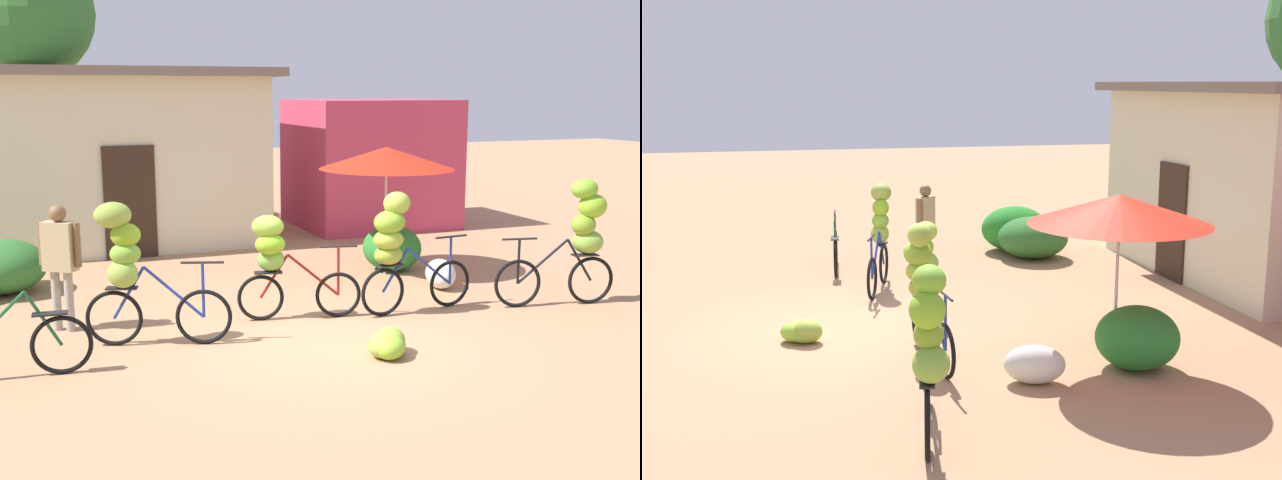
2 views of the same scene
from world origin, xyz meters
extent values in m
plane|color=#AB7F59|center=(0.00, 0.00, 0.00)|extent=(60.00, 60.00, 0.00)
cube|color=beige|center=(-1.50, 7.13, 1.60)|extent=(5.32, 3.16, 3.19)
cube|color=#72665B|center=(-1.50, 7.13, 3.27)|extent=(5.82, 3.66, 0.16)
cube|color=#332319|center=(-1.50, 5.53, 1.00)|extent=(0.90, 0.06, 2.00)
ellipsoid|color=#248225|center=(-4.40, 3.65, 0.45)|extent=(1.18, 1.35, 0.90)
ellipsoid|color=#2E6A2B|center=(-3.66, 3.78, 0.40)|extent=(1.34, 1.36, 0.80)
ellipsoid|color=#27782C|center=(2.38, 3.00, 0.38)|extent=(0.96, 1.01, 0.76)
cylinder|color=beige|center=(2.16, 2.81, 1.00)|extent=(0.04, 0.04, 1.99)
cone|color=red|center=(2.16, 2.81, 1.89)|extent=(2.16, 2.16, 0.35)
torus|color=black|center=(-3.98, 0.02, 0.32)|extent=(0.64, 0.11, 0.64)
torus|color=black|center=(-3.03, -0.07, 0.32)|extent=(0.64, 0.11, 0.64)
cylinder|color=#19592D|center=(-3.20, -0.05, 0.62)|extent=(0.37, 0.07, 0.62)
cylinder|color=#19592D|center=(-3.67, -0.01, 0.62)|extent=(0.65, 0.10, 0.63)
cylinder|color=black|center=(-3.98, 0.02, 0.98)|extent=(0.50, 0.08, 0.03)
cylinder|color=#19592D|center=(-3.98, 0.02, 0.65)|extent=(0.04, 0.04, 0.66)
cube|color=black|center=(-3.13, -0.06, 0.67)|extent=(0.37, 0.17, 0.02)
torus|color=black|center=(-1.41, 0.36, 0.33)|extent=(0.65, 0.26, 0.67)
torus|color=black|center=(-2.40, 0.69, 0.33)|extent=(0.65, 0.26, 0.67)
cylinder|color=navy|center=(-2.23, 0.63, 0.64)|extent=(0.39, 0.16, 0.63)
cylinder|color=navy|center=(-1.73, 0.46, 0.64)|extent=(0.68, 0.26, 0.64)
cylinder|color=black|center=(-1.41, 0.36, 0.99)|extent=(0.48, 0.19, 0.03)
cylinder|color=navy|center=(-1.41, 0.36, 0.66)|extent=(0.04, 0.04, 0.66)
cube|color=black|center=(-2.30, 0.65, 0.70)|extent=(0.39, 0.25, 0.02)
ellipsoid|color=#8BAB40|center=(-2.29, 0.62, 0.87)|extent=(0.46, 0.44, 0.33)
ellipsoid|color=#75AD33|center=(-2.25, 0.62, 1.10)|extent=(0.39, 0.33, 0.26)
ellipsoid|color=#82B325|center=(-2.23, 0.63, 1.32)|extent=(0.37, 0.31, 0.28)
ellipsoid|color=#87A53B|center=(-2.36, 0.66, 1.56)|extent=(0.44, 0.36, 0.30)
torus|color=black|center=(0.49, 0.81, 0.30)|extent=(0.60, 0.18, 0.61)
torus|color=black|center=(-0.50, 1.04, 0.30)|extent=(0.60, 0.18, 0.61)
cylinder|color=maroon|center=(-0.33, 1.00, 0.58)|extent=(0.39, 0.12, 0.58)
cylinder|color=maroon|center=(0.17, 0.88, 0.58)|extent=(0.68, 0.19, 0.59)
cylinder|color=black|center=(0.49, 0.81, 0.95)|extent=(0.49, 0.14, 0.03)
cylinder|color=maroon|center=(0.49, 0.81, 0.63)|extent=(0.04, 0.04, 0.65)
cube|color=black|center=(-0.40, 1.01, 0.64)|extent=(0.38, 0.22, 0.02)
ellipsoid|color=#78AB3F|center=(-0.35, 1.04, 0.79)|extent=(0.37, 0.30, 0.29)
ellipsoid|color=#83BF25|center=(-0.39, 0.97, 1.02)|extent=(0.43, 0.36, 0.27)
ellipsoid|color=#90BD3A|center=(-0.40, 1.02, 1.24)|extent=(0.50, 0.45, 0.29)
torus|color=black|center=(2.13, 0.73, 0.33)|extent=(0.65, 0.11, 0.65)
torus|color=black|center=(1.06, 0.63, 0.33)|extent=(0.65, 0.11, 0.65)
cylinder|color=navy|center=(1.25, 0.65, 0.60)|extent=(0.41, 0.07, 0.57)
cylinder|color=navy|center=(1.78, 0.70, 0.60)|extent=(0.72, 0.10, 0.58)
cylinder|color=black|center=(2.13, 0.73, 0.98)|extent=(0.50, 0.07, 0.03)
cylinder|color=navy|center=(2.13, 0.73, 0.66)|extent=(0.04, 0.04, 0.66)
cube|color=black|center=(1.17, 0.64, 0.68)|extent=(0.37, 0.17, 0.02)
ellipsoid|color=#8DA430|center=(1.14, 0.65, 0.82)|extent=(0.46, 0.40, 0.26)
ellipsoid|color=#9BB136|center=(1.12, 0.61, 1.03)|extent=(0.44, 0.37, 0.26)
ellipsoid|color=#7DAC2B|center=(1.13, 0.60, 1.27)|extent=(0.47, 0.39, 0.31)
ellipsoid|color=#95B73C|center=(1.23, 0.61, 1.51)|extent=(0.37, 0.30, 0.30)
torus|color=black|center=(2.97, 0.34, 0.34)|extent=(0.67, 0.18, 0.67)
torus|color=black|center=(4.04, 0.12, 0.34)|extent=(0.67, 0.18, 0.67)
cylinder|color=black|center=(3.85, 0.16, 0.63)|extent=(0.41, 0.12, 0.61)
cylinder|color=black|center=(3.32, 0.27, 0.63)|extent=(0.72, 0.18, 0.62)
cylinder|color=black|center=(2.97, 0.34, 0.96)|extent=(0.50, 0.13, 0.03)
cylinder|color=black|center=(2.97, 0.34, 0.65)|extent=(0.04, 0.04, 0.62)
cube|color=black|center=(3.93, 0.15, 0.70)|extent=(0.38, 0.21, 0.02)
ellipsoid|color=#80AD3C|center=(3.99, 0.17, 0.88)|extent=(0.51, 0.45, 0.33)
ellipsoid|color=#79A429|center=(3.89, 0.17, 1.13)|extent=(0.40, 0.35, 0.30)
ellipsoid|color=#81BD29|center=(4.00, 0.14, 1.39)|extent=(0.42, 0.35, 0.34)
ellipsoid|color=#7BBA2F|center=(3.88, 0.18, 1.62)|extent=(0.41, 0.34, 0.28)
ellipsoid|color=#8FAC37|center=(0.48, -0.75, 0.15)|extent=(0.47, 0.51, 0.31)
ellipsoid|color=#8EC633|center=(0.40, -0.91, 0.13)|extent=(0.52, 0.51, 0.27)
ellipsoid|color=#90AD3F|center=(0.35, -0.83, 0.14)|extent=(0.52, 0.54, 0.28)
ellipsoid|color=#88B63D|center=(0.44, -0.80, 0.12)|extent=(0.43, 0.38, 0.24)
ellipsoid|color=silver|center=(2.53, 1.66, 0.22)|extent=(0.62, 0.80, 0.44)
cylinder|color=gray|center=(-2.84, 1.47, 0.38)|extent=(0.11, 0.11, 0.77)
cylinder|color=gray|center=(-2.99, 1.57, 0.38)|extent=(0.11, 0.11, 0.77)
cube|color=tan|center=(-2.92, 1.52, 1.07)|extent=(0.44, 0.40, 0.61)
cylinder|color=brown|center=(-2.71, 1.37, 1.10)|extent=(0.08, 0.08, 0.55)
cylinder|color=brown|center=(-3.12, 1.67, 1.10)|extent=(0.08, 0.08, 0.55)
sphere|color=brown|center=(-2.92, 1.52, 1.48)|extent=(0.21, 0.21, 0.21)
camera|label=1|loc=(-3.38, -8.39, 2.97)|focal=43.96mm
camera|label=2|loc=(10.51, -1.17, 3.34)|focal=44.23mm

